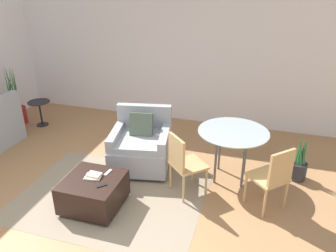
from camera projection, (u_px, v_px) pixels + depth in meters
wall_back at (170, 53)px, 6.46m from camera, size 12.00×0.06×2.75m
area_rug at (111, 196)px, 4.52m from camera, size 2.50×1.87×0.01m
armchair at (141, 146)px, 5.11m from camera, size 1.02×1.04×0.90m
ottoman at (94, 191)px, 4.25m from camera, size 0.72×0.71×0.41m
book_stack at (94, 176)px, 4.20m from camera, size 0.23×0.19×0.05m
tv_remote_primary at (102, 186)px, 4.04m from camera, size 0.13×0.13×0.01m
tv_remote_secondary at (108, 172)px, 4.31m from camera, size 0.06×0.16×0.01m
potted_plant at (16, 109)px, 6.63m from camera, size 0.37×0.37×1.27m
side_table at (40, 109)px, 6.51m from camera, size 0.42×0.42×0.51m
dining_table at (233, 138)px, 4.66m from camera, size 1.00×1.00×0.78m
dining_chair_near_left at (183, 161)px, 4.38m from camera, size 0.59×0.59×0.90m
dining_chair_near_right at (273, 175)px, 4.07m from camera, size 0.59×0.59×0.90m
potted_plant_small at (298, 165)px, 4.84m from camera, size 0.26×0.26×0.74m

